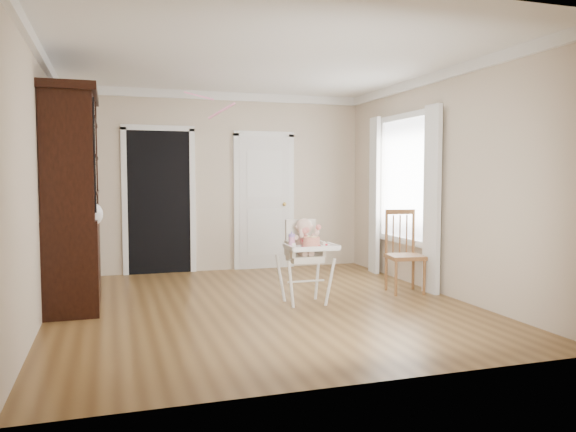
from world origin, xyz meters
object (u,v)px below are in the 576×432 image
object	(u,v)px
high_chair	(305,251)
sippy_cup	(292,240)
dining_chair	(404,254)
cake	(311,242)
china_cabinet	(72,199)

from	to	relation	value
high_chair	sippy_cup	world-z (taller)	high_chair
high_chair	sippy_cup	xyz separation A→B (m)	(-0.19, -0.11, 0.15)
high_chair	dining_chair	world-z (taller)	dining_chair
cake	china_cabinet	xyz separation A→B (m)	(-2.47, 0.86, 0.46)
cake	dining_chair	size ratio (longest dim) A/B	0.23
sippy_cup	dining_chair	size ratio (longest dim) A/B	0.17
dining_chair	china_cabinet	bearing A→B (deg)	-177.59
china_cabinet	dining_chair	world-z (taller)	china_cabinet
high_chair	china_cabinet	xyz separation A→B (m)	(-2.47, 0.64, 0.59)
cake	china_cabinet	distance (m)	2.65
cake	china_cabinet	size ratio (longest dim) A/B	0.10
sippy_cup	china_cabinet	distance (m)	2.44
china_cabinet	dining_chair	xyz separation A→B (m)	(3.85, -0.42, -0.71)
sippy_cup	china_cabinet	xyz separation A→B (m)	(-2.28, 0.75, 0.44)
high_chair	cake	bearing A→B (deg)	-90.10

